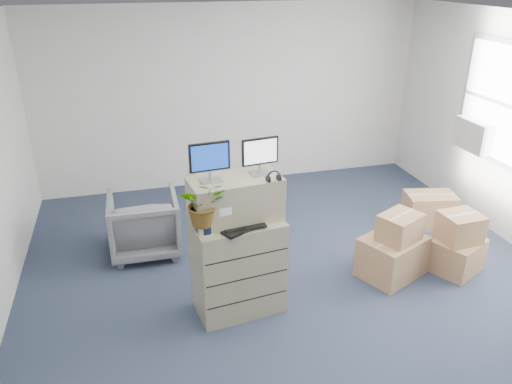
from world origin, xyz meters
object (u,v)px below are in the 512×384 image
potted_plant (204,208)px  office_chair (144,221)px  filing_cabinet_lower (238,266)px  monitor_left (210,160)px  monitor_right (260,154)px  keyboard (243,227)px  water_bottle (246,204)px

potted_plant → office_chair: potted_plant is taller
filing_cabinet_lower → monitor_left: size_ratio=2.66×
monitor_right → office_chair: size_ratio=0.43×
filing_cabinet_lower → monitor_right: bearing=14.3°
filing_cabinet_lower → monitor_left: monitor_left is taller
monitor_right → potted_plant: size_ratio=0.70×
keyboard → monitor_left: bearing=117.3°
filing_cabinet_lower → potted_plant: potted_plant is taller
monitor_right → filing_cabinet_lower: bearing=-166.1°
filing_cabinet_lower → office_chair: 1.65m
potted_plant → office_chair: size_ratio=0.61×
monitor_left → water_bottle: size_ratio=1.46×
keyboard → potted_plant: 0.43m
water_bottle → potted_plant: (-0.45, -0.24, 0.12)m
monitor_left → potted_plant: bearing=-124.4°
office_chair → filing_cabinet_lower: bearing=122.6°
monitor_right → potted_plant: 0.74m
potted_plant → filing_cabinet_lower: bearing=21.6°
filing_cabinet_lower → water_bottle: size_ratio=3.87×
office_chair → water_bottle: bearing=127.7°
filing_cabinet_lower → monitor_right: (0.25, 0.10, 1.14)m
monitor_left → keyboard: monitor_left is taller
monitor_right → office_chair: monitor_right is taller
monitor_left → filing_cabinet_lower: bearing=-15.5°
filing_cabinet_lower → potted_plant: 0.84m
filing_cabinet_lower → monitor_right: size_ratio=2.79×
water_bottle → potted_plant: potted_plant is taller
filing_cabinet_lower → monitor_left: (-0.24, 0.04, 1.15)m
monitor_left → office_chair: size_ratio=0.45×
water_bottle → office_chair: water_bottle is taller
office_chair → monitor_right: bearing=131.5°
filing_cabinet_lower → office_chair: (-0.86, 1.40, -0.08)m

